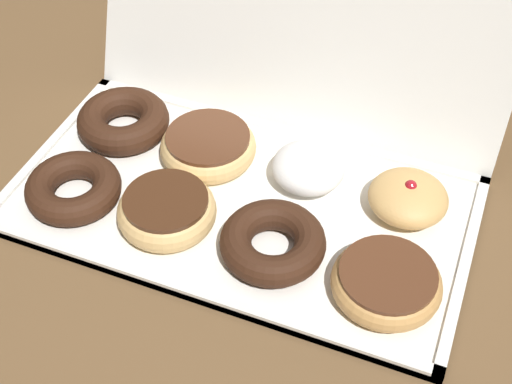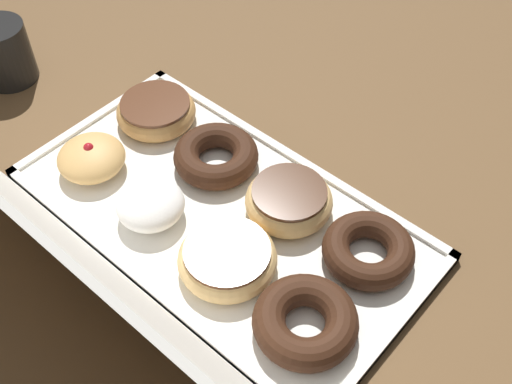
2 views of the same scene
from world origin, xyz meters
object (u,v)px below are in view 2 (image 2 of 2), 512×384
chocolate_frosted_donut_1 (289,200)px  powdered_filled_donut_6 (150,204)px  chocolate_cake_ring_donut_0 (368,250)px  coffee_mug (2,51)px  chocolate_cake_ring_donut_2 (216,156)px  chocolate_frosted_donut_3 (156,111)px  jelly_filled_donut_7 (91,158)px  chocolate_cake_ring_donut_4 (305,321)px  chocolate_frosted_donut_5 (227,258)px  donut_box (221,214)px

chocolate_frosted_donut_1 → powdered_filled_donut_6: powdered_filled_donut_6 is taller
chocolate_cake_ring_donut_0 → powdered_filled_donut_6: powdered_filled_donut_6 is taller
coffee_mug → chocolate_cake_ring_donut_2: bearing=-169.8°
powdered_filled_donut_6 → chocolate_cake_ring_donut_0: bearing=-152.5°
chocolate_cake_ring_donut_2 → chocolate_frosted_donut_3: 0.13m
chocolate_cake_ring_donut_2 → jelly_filled_donut_7: 0.17m
chocolate_cake_ring_donut_0 → chocolate_cake_ring_donut_4: 0.13m
chocolate_frosted_donut_1 → coffee_mug: 0.52m
chocolate_cake_ring_donut_2 → chocolate_cake_ring_donut_4: 0.28m
chocolate_cake_ring_donut_4 → powdered_filled_donut_6: powdered_filled_donut_6 is taller
chocolate_frosted_donut_1 → chocolate_cake_ring_donut_4: (-0.12, 0.12, -0.00)m
chocolate_frosted_donut_3 → coffee_mug: 0.27m
chocolate_cake_ring_donut_0 → chocolate_frosted_donut_5: bearing=46.1°
powdered_filled_donut_6 → coffee_mug: bearing=-7.2°
chocolate_frosted_donut_5 → powdered_filled_donut_6: bearing=2.5°
chocolate_frosted_donut_3 → powdered_filled_donut_6: powdered_filled_donut_6 is taller
chocolate_cake_ring_donut_4 → chocolate_frosted_donut_3: bearing=-18.5°
donut_box → coffee_mug: (0.45, 0.01, 0.04)m
chocolate_cake_ring_donut_0 → jelly_filled_donut_7: bearing=18.7°
donut_box → chocolate_cake_ring_donut_4: 0.20m
chocolate_cake_ring_donut_2 → chocolate_cake_ring_donut_4: size_ratio=0.98×
donut_box → chocolate_frosted_donut_3: chocolate_frosted_donut_3 is taller
donut_box → powdered_filled_donut_6: 0.09m
donut_box → chocolate_frosted_donut_5: bearing=139.2°
chocolate_cake_ring_donut_2 → coffee_mug: coffee_mug is taller
donut_box → chocolate_cake_ring_donut_0: size_ratio=4.78×
donut_box → jelly_filled_donut_7: (0.18, 0.06, 0.03)m
chocolate_frosted_donut_3 → powdered_filled_donut_6: 0.18m
chocolate_cake_ring_donut_4 → coffee_mug: size_ratio=1.14×
chocolate_cake_ring_donut_0 → chocolate_frosted_donut_1: (0.12, 0.01, 0.00)m
coffee_mug → chocolate_frosted_donut_1: bearing=-172.0°
jelly_filled_donut_7 → chocolate_cake_ring_donut_4: bearing=179.6°
donut_box → chocolate_cake_ring_donut_2: size_ratio=4.61×
chocolate_frosted_donut_1 → chocolate_frosted_donut_3: (0.25, -0.01, -0.00)m
donut_box → chocolate_cake_ring_donut_0: bearing=-160.4°
chocolate_cake_ring_donut_4 → chocolate_frosted_donut_5: size_ratio=0.99×
chocolate_cake_ring_donut_0 → powdered_filled_donut_6: size_ratio=1.28×
chocolate_cake_ring_donut_2 → powdered_filled_donut_6: powdered_filled_donut_6 is taller
chocolate_cake_ring_donut_2 → donut_box: bearing=137.4°
chocolate_cake_ring_donut_4 → jelly_filled_donut_7: size_ratio=1.29×
chocolate_frosted_donut_5 → chocolate_frosted_donut_1: bearing=-89.2°
chocolate_frosted_donut_1 → chocolate_cake_ring_donut_4: 0.17m
chocolate_frosted_donut_5 → jelly_filled_donut_7: jelly_filled_donut_7 is taller
donut_box → jelly_filled_donut_7: jelly_filled_donut_7 is taller
jelly_filled_donut_7 → coffee_mug: size_ratio=0.88×
chocolate_cake_ring_donut_0 → chocolate_frosted_donut_3: 0.37m
chocolate_cake_ring_donut_4 → chocolate_frosted_donut_5: 0.12m
chocolate_frosted_donut_1 → chocolate_frosted_donut_5: chocolate_frosted_donut_1 is taller
chocolate_frosted_donut_3 → jelly_filled_donut_7: (-0.01, 0.12, 0.00)m
jelly_filled_donut_7 → coffee_mug: coffee_mug is taller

